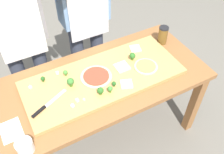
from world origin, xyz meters
TOP-DOWN VIEW (x-y plane):
  - ground_plane at (0.00, 0.00)m, footprint 8.00×8.00m
  - prep_table at (0.00, 0.00)m, footprint 1.65×0.74m
  - cutting_board at (0.04, -0.00)m, footprint 1.18×0.49m
  - chefs_knife at (-0.43, -0.07)m, footprint 0.28×0.14m
  - pizza_whole_tomato_red at (-0.01, 0.01)m, footprint 0.23×0.23m
  - pizza_whole_pesto_green at (0.37, -0.07)m, footprint 0.18×0.18m
  - pizza_slice_center at (0.21, 0.01)m, footprint 0.10×0.10m
  - pizza_slice_far_left at (0.15, -0.15)m, footprint 0.11×0.11m
  - pizza_slice_far_right at (0.41, 0.15)m, footprint 0.11×0.11m
  - broccoli_floret_center_right at (-0.20, 0.02)m, footprint 0.05×0.05m
  - broccoli_floret_front_right at (-0.05, -0.14)m, footprint 0.05×0.05m
  - broccoli_floret_center_left at (-0.20, 0.14)m, footprint 0.04×0.04m
  - broccoli_floret_front_left at (-0.36, 0.16)m, footprint 0.03×0.03m
  - broccoli_floret_front_mid at (0.32, 0.05)m, footprint 0.05×0.05m
  - broccoli_floret_back_mid at (0.06, -0.12)m, footprint 0.03×0.03m
  - broccoli_floret_back_right at (0.01, -0.16)m, footprint 0.04×0.04m
  - cheese_crumble_a at (-0.27, -0.15)m, footprint 0.03×0.03m
  - cheese_crumble_b at (-0.46, 0.14)m, footprint 0.03×0.03m
  - cheese_crumble_c at (-0.25, 0.18)m, footprint 0.02×0.02m
  - cheese_crumble_d at (-0.22, -0.13)m, footprint 0.02×0.02m
  - cheese_crumble_e at (-0.18, -0.14)m, footprint 0.02×0.02m
  - flour_cup at (-0.62, -0.30)m, footprint 0.10×0.10m
  - sauce_jar at (0.68, 0.14)m, footprint 0.08×0.08m
  - recipe_note at (-0.67, -0.13)m, footprint 0.13×0.17m
  - cook_left at (-0.40, 0.56)m, footprint 0.54×0.39m
  - cook_right at (0.15, 0.56)m, footprint 0.54×0.39m

SIDE VIEW (x-z plane):
  - ground_plane at x=0.00m, z-range 0.00..0.00m
  - prep_table at x=0.00m, z-range 0.27..1.02m
  - recipe_note at x=-0.67m, z-range 0.75..0.75m
  - cutting_board at x=0.04m, z-range 0.75..0.78m
  - chefs_knife at x=-0.43m, z-range 0.78..0.79m
  - pizza_slice_center at x=0.21m, z-range 0.78..0.79m
  - pizza_slice_far_left at x=0.15m, z-range 0.78..0.79m
  - pizza_slice_far_right at x=0.41m, z-range 0.78..0.79m
  - cheese_crumble_e at x=-0.18m, z-range 0.78..0.79m
  - pizza_whole_tomato_red at x=-0.01m, z-range 0.78..0.79m
  - pizza_whole_pesto_green at x=0.37m, z-range 0.78..0.79m
  - flour_cup at x=-0.62m, z-range 0.75..0.83m
  - cheese_crumble_b at x=-0.46m, z-range 0.78..0.80m
  - cheese_crumble_a at x=-0.27m, z-range 0.78..0.80m
  - cheese_crumble_c at x=-0.25m, z-range 0.78..0.80m
  - cheese_crumble_d at x=-0.22m, z-range 0.78..0.80m
  - broccoli_floret_back_mid at x=0.06m, z-range 0.78..0.83m
  - broccoli_floret_front_left at x=-0.36m, z-range 0.78..0.83m
  - broccoli_floret_center_left at x=-0.20m, z-range 0.78..0.83m
  - broccoli_floret_back_right at x=0.01m, z-range 0.78..0.84m
  - broccoli_floret_front_right at x=-0.05m, z-range 0.78..0.84m
  - broccoli_floret_front_mid at x=0.32m, z-range 0.78..0.85m
  - broccoli_floret_center_right at x=-0.20m, z-range 0.79..0.86m
  - sauce_jar at x=0.68m, z-range 0.75..0.91m
  - cook_left at x=-0.40m, z-range 0.16..1.83m
  - cook_right at x=0.15m, z-range 0.16..1.83m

